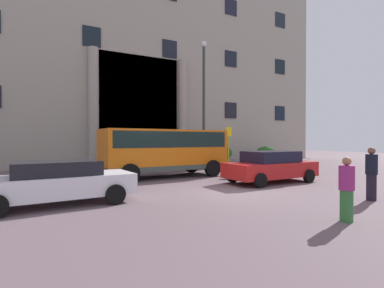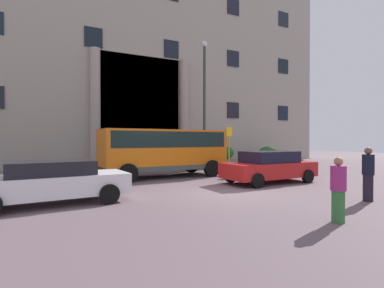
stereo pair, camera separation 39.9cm
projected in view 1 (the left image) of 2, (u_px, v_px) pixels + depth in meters
ground_plane at (234, 194)px, 10.96m from camera, size 80.00×64.00×0.12m
office_building_facade at (119, 44)px, 26.23m from camera, size 38.13×9.62×21.41m
orange_minibus at (165, 149)px, 15.55m from camera, size 6.74×2.80×2.52m
bus_stop_sign at (229, 144)px, 19.21m from camera, size 0.44×0.08×2.84m
hedge_planter_far_east at (120, 158)px, 19.20m from camera, size 1.98×0.81×1.64m
hedge_planter_entrance_right at (225, 156)px, 23.30m from camera, size 1.41×0.94×1.46m
hedge_planter_far_west at (175, 158)px, 21.15m from camera, size 1.87×0.97×1.41m
hedge_planter_entrance_left at (266, 155)px, 25.43m from camera, size 2.06×0.72×1.43m
parked_sedan_far at (57, 182)px, 8.87m from camera, size 4.63×2.22×1.34m
white_taxi_kerbside at (271, 166)px, 13.57m from camera, size 4.53×2.16×1.46m
motorcycle_near_kerb at (67, 181)px, 10.94m from camera, size 2.02×0.57×0.89m
motorcycle_far_end at (242, 169)px, 15.38m from camera, size 2.07×0.55×0.89m
scooter_by_planter at (300, 166)px, 17.34m from camera, size 1.94×0.57×0.89m
pedestrian_woman_with_bag at (371, 174)px, 9.53m from camera, size 0.36×0.36×1.75m
pedestrian_woman_dark_dress at (347, 189)px, 7.05m from camera, size 0.36×0.36×1.57m
lamppost_plaza_centre at (204, 96)px, 19.73m from camera, size 0.40×0.40×8.70m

